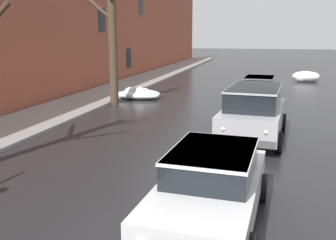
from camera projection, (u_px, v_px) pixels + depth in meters
name	position (u px, v px, depth m)	size (l,w,h in m)	color
left_sidewalk_slab	(77.00, 104.00, 19.57)	(3.16, 80.00, 0.13)	gray
brick_townhouse_facade	(35.00, 12.00, 19.07)	(0.63, 80.00, 9.27)	#9E4C38
snow_bank_near_corner_left	(135.00, 94.00, 21.29)	(2.68, 1.01, 0.71)	white
snow_bank_along_left_kerb	(306.00, 77.00, 29.03)	(2.04, 1.10, 0.81)	white
snow_bank_mid_block_left	(141.00, 94.00, 21.60)	(2.34, 0.91, 0.58)	white
bare_tree_mid_block	(112.00, 36.00, 19.03)	(2.78, 3.56, 7.39)	#4C3D2D
sedan_white_approaching_near_lane	(211.00, 184.00, 7.27)	(2.16, 4.38, 1.42)	silver
suv_silver_parked_kerbside_close	(253.00, 111.00, 13.05)	(2.37, 4.63, 1.82)	#B7B7BC
sedan_grey_parked_kerbside_mid	(259.00, 90.00, 19.62)	(2.07, 4.23, 1.42)	slate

